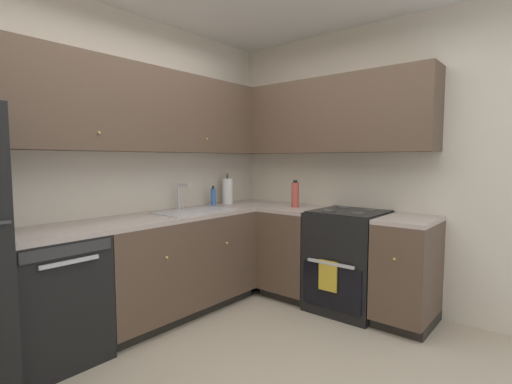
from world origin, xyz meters
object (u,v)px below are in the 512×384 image
object	(u,v)px
paper_towel_roll	(227,191)
oil_bottle	(295,195)
oven_range	(349,260)
soap_bottle	(213,197)
dishwasher	(50,299)

from	to	relation	value
paper_towel_roll	oil_bottle	xyz separation A→B (m)	(0.22, -0.72, -0.01)
oven_range	soap_bottle	size ratio (longest dim) A/B	5.16
paper_towel_roll	dishwasher	bearing A→B (deg)	-175.14
soap_bottle	paper_towel_roll	distance (m)	0.20
dishwasher	oil_bottle	size ratio (longest dim) A/B	3.21
oven_range	dishwasher	bearing A→B (deg)	151.87
dishwasher	soap_bottle	xyz separation A→B (m)	(1.70, 0.18, 0.55)
soap_bottle	dishwasher	bearing A→B (deg)	-173.92
oven_range	soap_bottle	xyz separation A→B (m)	(-0.43, 1.32, 0.53)
dishwasher	paper_towel_roll	size ratio (longest dim) A/B	2.60
oil_bottle	oven_range	bearing A→B (deg)	-88.18
dishwasher	oven_range	world-z (taller)	oven_range
oven_range	paper_towel_roll	bearing A→B (deg)	100.47
oven_range	oil_bottle	distance (m)	0.81
oven_range	soap_bottle	bearing A→B (deg)	108.14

